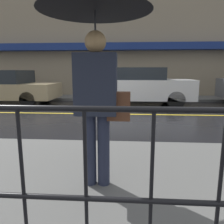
% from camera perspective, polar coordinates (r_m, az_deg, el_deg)
% --- Properties ---
extents(ground_plane, '(80.00, 80.00, 0.00)m').
position_cam_1_polar(ground_plane, '(7.09, -2.94, -0.50)').
color(ground_plane, black).
extents(sidewalk_near, '(28.00, 2.82, 0.11)m').
position_cam_1_polar(sidewalk_near, '(2.85, -14.44, -17.00)').
color(sidewalk_near, '#60605E').
rests_on(sidewalk_near, ground_plane).
extents(sidewalk_far, '(28.00, 1.71, 0.11)m').
position_cam_1_polar(sidewalk_far, '(10.99, -0.46, 3.74)').
color(sidewalk_far, '#60605E').
rests_on(sidewalk_far, ground_plane).
extents(lane_marking, '(25.20, 0.12, 0.01)m').
position_cam_1_polar(lane_marking, '(7.09, -2.94, -0.47)').
color(lane_marking, gold).
rests_on(lane_marking, ground_plane).
extents(building_storefront, '(28.00, 0.85, 5.45)m').
position_cam_1_polar(building_storefront, '(11.96, -0.10, 17.07)').
color(building_storefront, gray).
rests_on(building_storefront, ground_plane).
extents(pedestrian, '(1.13, 1.13, 2.08)m').
position_cam_1_polar(pedestrian, '(2.33, -4.30, 21.62)').
color(pedestrian, '#23283D').
rests_on(pedestrian, sidewalk_near).
extents(car_tan, '(4.33, 1.88, 1.41)m').
position_cam_1_polar(car_tan, '(10.29, -26.38, 5.87)').
color(car_tan, tan).
rests_on(car_tan, ground_plane).
extents(car_white, '(4.03, 1.79, 1.51)m').
position_cam_1_polar(car_white, '(8.90, 7.28, 6.70)').
color(car_white, silver).
rests_on(car_white, ground_plane).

